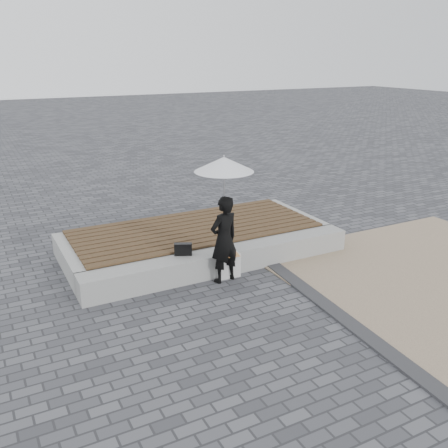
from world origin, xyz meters
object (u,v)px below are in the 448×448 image
at_px(seating_ledge, 224,260).
at_px(parasol, 224,164).
at_px(woman, 224,240).
at_px(handbag, 183,249).
at_px(canvas_tote, 228,266).

xyz_separation_m(seating_ledge, parasol, (-0.18, -0.34, 1.78)).
height_order(woman, parasol, parasol).
relative_size(seating_ledge, handbag, 17.02).
height_order(parasol, handbag, parasol).
bearing_deg(canvas_tote, parasol, -142.24).
relative_size(woman, canvas_tote, 3.49).
distance_m(parasol, handbag, 1.63).
bearing_deg(parasol, canvas_tote, 36.05).
height_order(woman, canvas_tote, woman).
xyz_separation_m(parasol, handbag, (-0.54, 0.45, -1.47)).
relative_size(woman, parasol, 1.23).
xyz_separation_m(seating_ledge, handbag, (-0.71, 0.11, 0.30)).
relative_size(woman, handbag, 4.99).
height_order(parasol, canvas_tote, parasol).
bearing_deg(handbag, seating_ledge, 16.16).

